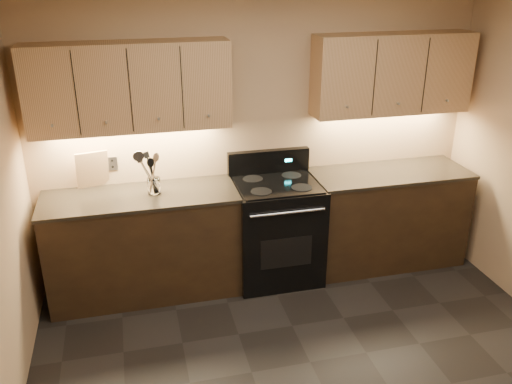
# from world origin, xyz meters

# --- Properties ---
(wall_back) EXTENTS (4.00, 0.04, 2.60)m
(wall_back) POSITION_xyz_m (0.00, 2.00, 1.30)
(wall_back) COLOR tan
(wall_back) RESTS_ON ground
(counter_left) EXTENTS (1.62, 0.62, 0.93)m
(counter_left) POSITION_xyz_m (-1.10, 1.70, 0.47)
(counter_left) COLOR black
(counter_left) RESTS_ON ground
(counter_right) EXTENTS (1.46, 0.62, 0.93)m
(counter_right) POSITION_xyz_m (1.18, 1.70, 0.47)
(counter_right) COLOR black
(counter_right) RESTS_ON ground
(stove) EXTENTS (0.76, 0.68, 1.14)m
(stove) POSITION_xyz_m (0.08, 1.68, 0.48)
(stove) COLOR black
(stove) RESTS_ON ground
(upper_cab_left) EXTENTS (1.60, 0.30, 0.70)m
(upper_cab_left) POSITION_xyz_m (-1.10, 1.85, 1.80)
(upper_cab_left) COLOR tan
(upper_cab_left) RESTS_ON wall_back
(upper_cab_right) EXTENTS (1.44, 0.30, 0.70)m
(upper_cab_right) POSITION_xyz_m (1.18, 1.85, 1.80)
(upper_cab_right) COLOR tan
(upper_cab_right) RESTS_ON wall_back
(outlet_plate) EXTENTS (0.08, 0.01, 0.12)m
(outlet_plate) POSITION_xyz_m (-1.30, 1.99, 1.12)
(outlet_plate) COLOR #B2B5BA
(outlet_plate) RESTS_ON wall_back
(utensil_crock) EXTENTS (0.13, 0.13, 0.14)m
(utensil_crock) POSITION_xyz_m (-0.98, 1.71, 0.99)
(utensil_crock) COLOR white
(utensil_crock) RESTS_ON counter_left
(cutting_board) EXTENTS (0.28, 0.14, 0.33)m
(cutting_board) POSITION_xyz_m (-1.47, 1.96, 1.10)
(cutting_board) COLOR tan
(cutting_board) RESTS_ON counter_left
(wooden_spoon) EXTENTS (0.13, 0.07, 0.35)m
(wooden_spoon) POSITION_xyz_m (-1.01, 1.70, 1.12)
(wooden_spoon) COLOR tan
(wooden_spoon) RESTS_ON utensil_crock
(black_spoon) EXTENTS (0.09, 0.12, 0.31)m
(black_spoon) POSITION_xyz_m (-0.97, 1.73, 1.10)
(black_spoon) COLOR black
(black_spoon) RESTS_ON utensil_crock
(black_turner) EXTENTS (0.16, 0.15, 0.37)m
(black_turner) POSITION_xyz_m (-0.96, 1.70, 1.12)
(black_turner) COLOR black
(black_turner) RESTS_ON utensil_crock
(steel_spatula) EXTENTS (0.22, 0.11, 0.37)m
(steel_spatula) POSITION_xyz_m (-0.96, 1.72, 1.12)
(steel_spatula) COLOR silver
(steel_spatula) RESTS_ON utensil_crock
(steel_skimmer) EXTENTS (0.24, 0.12, 0.40)m
(steel_skimmer) POSITION_xyz_m (-0.94, 1.69, 1.14)
(steel_skimmer) COLOR silver
(steel_skimmer) RESTS_ON utensil_crock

